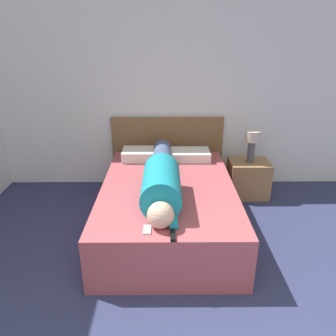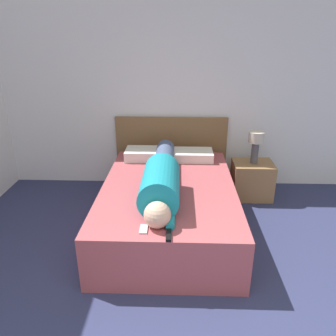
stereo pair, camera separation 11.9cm
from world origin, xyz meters
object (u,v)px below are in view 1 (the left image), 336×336
object	(u,v)px
nightstand	(248,178)
cell_phone	(147,230)
bed	(168,206)
pillow_second	(189,155)
tv_remote	(173,235)
pillow_near_headboard	(144,154)
person_lying	(162,178)
table_lamp	(252,141)

from	to	relation	value
nightstand	cell_phone	distance (m)	2.04
bed	pillow_second	xyz separation A→B (m)	(0.27, 0.75, 0.31)
pillow_second	tv_remote	world-z (taller)	pillow_second
bed	pillow_near_headboard	world-z (taller)	pillow_near_headboard
pillow_near_headboard	cell_phone	world-z (taller)	pillow_near_headboard
pillow_near_headboard	pillow_second	distance (m)	0.57
nightstand	cell_phone	xyz separation A→B (m)	(-1.21, -1.61, 0.28)
nightstand	person_lying	distance (m)	1.51
bed	cell_phone	bearing A→B (deg)	-101.39
tv_remote	cell_phone	bearing A→B (deg)	156.29
bed	tv_remote	distance (m)	0.98
tv_remote	bed	bearing A→B (deg)	91.93
person_lying	pillow_second	distance (m)	0.99
table_lamp	pillow_near_headboard	bearing A→B (deg)	-179.43
table_lamp	person_lying	xyz separation A→B (m)	(-1.10, -0.94, -0.08)
person_lying	pillow_second	world-z (taller)	person_lying
table_lamp	person_lying	bearing A→B (deg)	-139.72
pillow_second	cell_phone	bearing A→B (deg)	-105.51
table_lamp	person_lying	world-z (taller)	table_lamp
tv_remote	pillow_second	bearing A→B (deg)	81.88
table_lamp	pillow_near_headboard	world-z (taller)	table_lamp
bed	nightstand	bearing A→B (deg)	36.19
bed	pillow_near_headboard	bearing A→B (deg)	111.48
pillow_second	cell_phone	size ratio (longest dim) A/B	3.84
nightstand	pillow_near_headboard	size ratio (longest dim) A/B	0.94
pillow_near_headboard	tv_remote	size ratio (longest dim) A/B	3.51
bed	cell_phone	distance (m)	0.91
nightstand	table_lamp	bearing A→B (deg)	-116.57
nightstand	table_lamp	xyz separation A→B (m)	(-0.00, -0.00, 0.51)
bed	pillow_near_headboard	size ratio (longest dim) A/B	3.86
bed	pillow_near_headboard	xyz separation A→B (m)	(-0.29, 0.75, 0.32)
cell_phone	tv_remote	bearing A→B (deg)	-23.71
pillow_second	table_lamp	bearing A→B (deg)	1.00
pillow_near_headboard	cell_phone	size ratio (longest dim) A/B	4.05
table_lamp	pillow_near_headboard	xyz separation A→B (m)	(-1.34, -0.01, -0.17)
pillow_near_headboard	tv_remote	distance (m)	1.72
table_lamp	pillow_second	bearing A→B (deg)	-179.00
bed	person_lying	xyz separation A→B (m)	(-0.06, -0.17, 0.41)
bed	person_lying	distance (m)	0.45
table_lamp	pillow_near_headboard	distance (m)	1.35
nightstand	table_lamp	world-z (taller)	table_lamp
table_lamp	cell_phone	distance (m)	2.03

